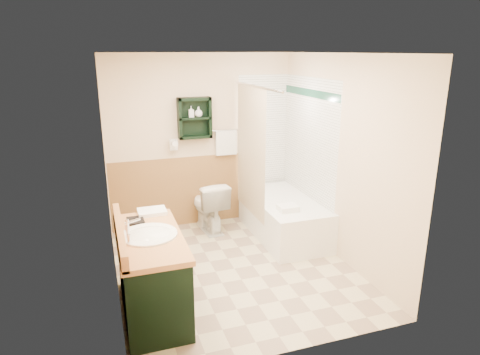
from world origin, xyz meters
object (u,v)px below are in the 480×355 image
Objects in this scene: wall_shelf at (195,118)px; soap_bottle_b at (199,113)px; hair_dryer at (173,145)px; toilet at (209,206)px; bathtub at (284,218)px; vanity_book at (127,212)px; vanity at (152,274)px; soap_bottle_a at (191,115)px.

wall_shelf reaches higher than soap_bottle_b.
wall_shelf reaches higher than hair_dryer.
toilet is 5.35× the size of soap_bottle_b.
soap_bottle_b is at bearing -5.29° from wall_shelf.
toilet is (-0.91, 0.52, 0.09)m from bathtub.
hair_dryer is at bearing 62.72° from vanity_book.
hair_dryer is 1.79m from bathtub.
soap_bottle_b reaches higher than bathtub.
hair_dryer is 0.55m from soap_bottle_b.
vanity_book is at bearing -125.46° from soap_bottle_b.
vanity_book reaches higher than vanity.
toilet is 4.85× the size of soap_bottle_a.
wall_shelf is 2.00m from vanity_book.
toilet is (1.01, 1.73, -0.05)m from vanity.
soap_bottle_a is at bearing 55.26° from vanity_book.
bathtub is 1.86m from soap_bottle_a.
vanity_book reaches higher than bathtub.
wall_shelf is 2.29× the size of hair_dryer.
toilet is at bearing -30.43° from hair_dryer.
hair_dryer is at bearing 175.16° from soap_bottle_b.
soap_bottle_b is at bearing -80.61° from toilet.
vanity_book is (-0.17, 0.37, 0.51)m from vanity.
vanity_book is at bearing 113.80° from vanity.
wall_shelf is 3.72× the size of soap_bottle_a.
soap_bottle_b is (-0.97, 0.73, 1.36)m from bathtub.
hair_dryer is at bearing 150.07° from bathtub.
soap_bottle_a reaches higher than bathtub.
hair_dryer reaches higher than bathtub.
hair_dryer reaches higher than vanity_book.
wall_shelf is at bearing -68.59° from toilet.
wall_shelf reaches higher than soap_bottle_a.
soap_bottle_a is (-0.16, 0.21, 1.25)m from toilet.
wall_shelf is 0.77× the size of toilet.
bathtub is (1.33, -0.76, -0.94)m from hair_dryer.
soap_bottle_a is at bearing 180.00° from soap_bottle_b.
bathtub is at bearing 19.95° from vanity_book.
soap_bottle_a is (-1.07, 0.73, 1.34)m from bathtub.
wall_shelf is 0.46m from hair_dryer.
wall_shelf is at bearing 6.16° from soap_bottle_a.
toilet is 3.33× the size of vanity_book.
soap_bottle_a reaches higher than vanity.
soap_bottle_a is 0.10m from soap_bottle_b.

